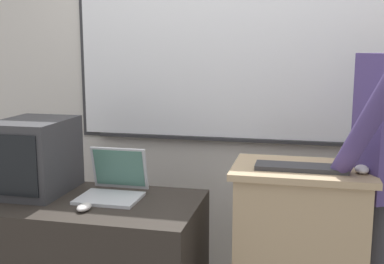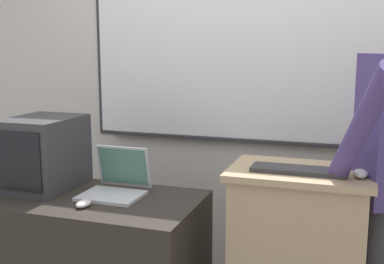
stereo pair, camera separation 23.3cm
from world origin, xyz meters
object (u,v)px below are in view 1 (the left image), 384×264
at_px(laptop, 114,184).
at_px(wireless_keyboard, 301,167).
at_px(crt_monitor, 35,156).
at_px(computer_mouse_by_laptop, 84,207).
at_px(computer_mouse_by_keyboard, 362,169).

height_order(laptop, wireless_keyboard, laptop).
distance_m(wireless_keyboard, crt_monitor, 1.36).
xyz_separation_m(computer_mouse_by_laptop, computer_mouse_by_keyboard, (1.24, 0.17, 0.21)).
height_order(wireless_keyboard, crt_monitor, crt_monitor).
relative_size(laptop, computer_mouse_by_keyboard, 3.05).
height_order(computer_mouse_by_keyboard, crt_monitor, crt_monitor).
bearing_deg(wireless_keyboard, computer_mouse_by_keyboard, -0.74).
relative_size(laptop, computer_mouse_by_laptop, 3.05).
relative_size(laptop, crt_monitor, 0.70).
distance_m(wireless_keyboard, computer_mouse_by_laptop, 1.01).
height_order(laptop, computer_mouse_by_keyboard, computer_mouse_by_keyboard).
xyz_separation_m(computer_mouse_by_keyboard, crt_monitor, (-1.61, 0.06, -0.04)).
bearing_deg(computer_mouse_by_laptop, crt_monitor, 149.09).
distance_m(wireless_keyboard, computer_mouse_by_keyboard, 0.26).
bearing_deg(wireless_keyboard, computer_mouse_by_laptop, -170.03).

